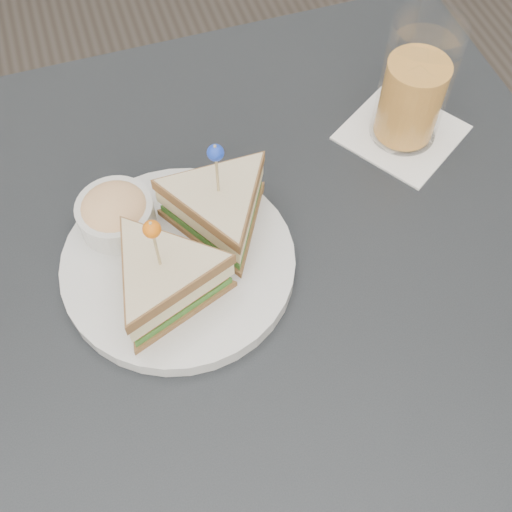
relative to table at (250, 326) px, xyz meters
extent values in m
plane|color=#3F3833|center=(0.00, 0.00, -0.67)|extent=(3.50, 3.50, 0.00)
cube|color=black|center=(0.00, 0.00, 0.06)|extent=(0.80, 0.80, 0.03)
cylinder|color=black|center=(0.35, 0.35, -0.31)|extent=(0.04, 0.04, 0.72)
cylinder|color=silver|center=(-0.06, 0.05, 0.08)|extent=(0.28, 0.28, 0.01)
cylinder|color=silver|center=(-0.06, 0.05, 0.09)|extent=(0.28, 0.28, 0.00)
cylinder|color=tan|center=(-0.08, 0.01, 0.18)|extent=(0.00, 0.00, 0.08)
sphere|color=#DA620D|center=(-0.08, 0.01, 0.21)|extent=(0.02, 0.02, 0.02)
cylinder|color=tan|center=(-0.01, 0.08, 0.18)|extent=(0.00, 0.00, 0.08)
sphere|color=#1734AC|center=(-0.01, 0.08, 0.21)|extent=(0.02, 0.02, 0.02)
cylinder|color=silver|center=(-0.11, 0.11, 0.11)|extent=(0.09, 0.09, 0.04)
ellipsoid|color=#E0B772|center=(-0.11, 0.11, 0.12)|extent=(0.08, 0.08, 0.03)
cube|color=white|center=(0.24, 0.15, 0.08)|extent=(0.17, 0.17, 0.00)
cylinder|color=gold|center=(0.24, 0.15, 0.13)|extent=(0.10, 0.10, 0.10)
cylinder|color=white|center=(0.24, 0.15, 0.16)|extent=(0.11, 0.11, 0.15)
cube|color=white|center=(0.24, 0.16, 0.18)|extent=(0.02, 0.02, 0.02)
cube|color=white|center=(0.23, 0.14, 0.17)|extent=(0.02, 0.02, 0.02)
camera|label=1|loc=(-0.09, -0.30, 0.65)|focal=45.00mm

